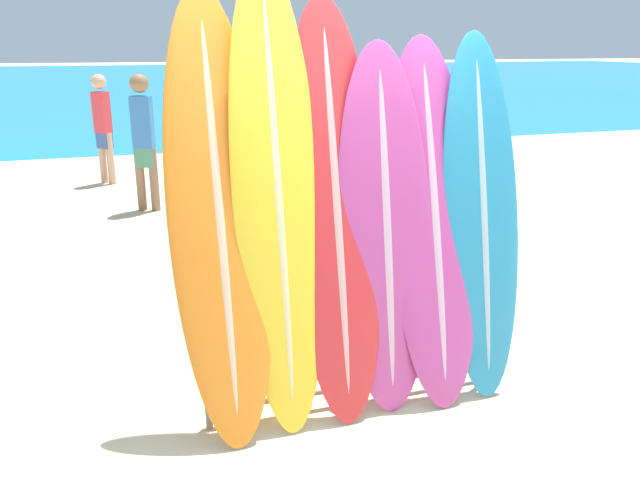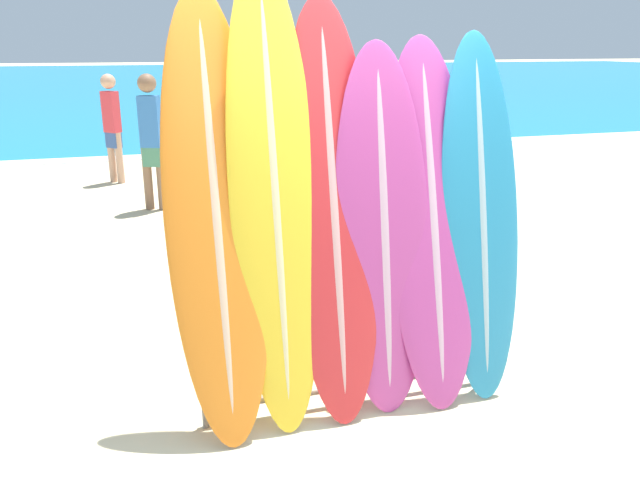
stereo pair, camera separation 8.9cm
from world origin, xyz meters
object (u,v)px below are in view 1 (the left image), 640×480
surfboard_slot_0 (219,219)px  person_mid_beach (103,125)px  surfboard_rack (360,338)px  surfboard_slot_1 (278,202)px  surfboard_slot_4 (433,224)px  surfboard_slot_5 (481,219)px  surfboard_slot_2 (336,214)px  person_near_water (144,138)px  surfboard_slot_3 (386,233)px

surfboard_slot_0 → person_mid_beach: surfboard_slot_0 is taller
surfboard_rack → surfboard_slot_1: size_ratio=0.73×
surfboard_slot_4 → surfboard_rack: bearing=-174.3°
surfboard_slot_5 → person_mid_beach: bearing=107.9°
surfboard_slot_1 → surfboard_slot_2: 0.35m
surfboard_slot_1 → person_mid_beach: surfboard_slot_1 is taller
surfboard_slot_1 → surfboard_slot_4: surfboard_slot_1 is taller
surfboard_slot_5 → surfboard_slot_1: bearing=178.0°
person_near_water → surfboard_slot_4: bearing=126.1°
surfboard_slot_2 → surfboard_slot_0: bearing=177.5°
person_mid_beach → surfboard_slot_3: bearing=150.1°
surfboard_slot_1 → person_near_water: 5.24m
surfboard_slot_0 → surfboard_slot_2: (0.66, -0.03, -0.02)m
surfboard_slot_0 → surfboard_slot_4: size_ratio=1.11×
surfboard_slot_5 → person_near_water: bearing=108.8°
surfboard_slot_0 → surfboard_slot_4: 1.29m
surfboard_slot_0 → surfboard_slot_3: 0.97m
surfboard_slot_1 → surfboard_slot_4: size_ratio=1.18×
surfboard_slot_2 → surfboard_slot_3: surfboard_slot_2 is taller
person_mid_beach → surfboard_slot_4: bearing=152.6°
surfboard_slot_4 → person_mid_beach: surfboard_slot_4 is taller
surfboard_slot_0 → surfboard_slot_2: 0.66m
surfboard_slot_1 → person_mid_beach: bearing=98.3°
surfboard_slot_2 → surfboard_slot_4: bearing=-1.6°
surfboard_slot_0 → surfboard_rack: bearing=-6.7°
surfboard_slot_5 → surfboard_slot_2: bearing=178.1°
surfboard_slot_1 → person_near_water: surfboard_slot_1 is taller
surfboard_slot_1 → person_mid_beach: 7.25m
surfboard_slot_4 → surfboard_slot_5: 0.32m
surfboard_slot_3 → surfboard_slot_2: bearing=172.0°
surfboard_rack → surfboard_slot_3: size_ratio=0.88×
surfboard_slot_0 → surfboard_slot_5: bearing=-2.2°
surfboard_slot_2 → surfboard_slot_3: 0.32m
surfboard_rack → surfboard_slot_4: size_ratio=0.86×
surfboard_slot_2 → person_near_water: 5.29m
surfboard_slot_3 → person_near_water: 5.38m
person_near_water → surfboard_slot_1: bearing=116.1°
surfboard_slot_3 → person_near_water: surfboard_slot_3 is taller
surfboard_rack → person_near_water: person_near_water is taller
surfboard_slot_4 → surfboard_slot_5: bearing=-2.5°
surfboard_slot_0 → person_mid_beach: bearing=95.8°
surfboard_slot_5 → person_near_water: (-1.79, 5.25, -0.14)m
surfboard_rack → surfboard_slot_1: surfboard_slot_1 is taller
surfboard_slot_4 → surfboard_slot_2: bearing=178.4°
surfboard_slot_4 → person_near_water: bearing=105.7°
surfboard_slot_5 → person_near_water: surfboard_slot_5 is taller
surfboard_rack → person_mid_beach: (-1.52, 7.24, 0.49)m
surfboard_slot_1 → surfboard_slot_5: 1.29m
surfboard_slot_1 → surfboard_slot_2: (0.34, -0.01, -0.10)m
surfboard_rack → person_near_water: (-0.99, 5.28, 0.54)m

